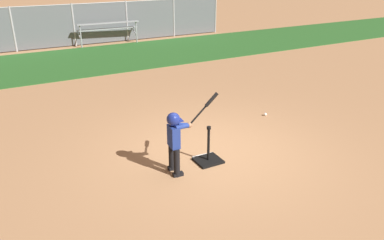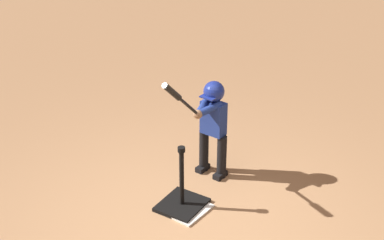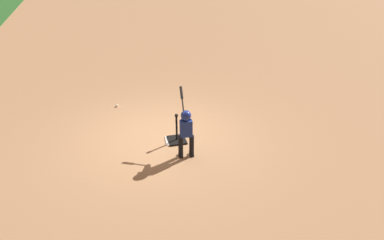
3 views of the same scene
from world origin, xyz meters
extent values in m
plane|color=#AD7F56|center=(0.00, 0.00, 0.00)|extent=(90.00, 90.00, 0.00)
cube|color=white|center=(-0.26, -0.24, 0.01)|extent=(0.48, 0.48, 0.02)
cube|color=black|center=(-0.28, -0.29, 0.02)|extent=(0.47, 0.43, 0.04)
cylinder|color=black|center=(-0.28, -0.29, 0.35)|extent=(0.05, 0.05, 0.62)
cylinder|color=black|center=(-0.28, -0.29, 0.69)|extent=(0.08, 0.08, 0.05)
cylinder|color=black|center=(-1.00, -0.23, 0.26)|extent=(0.12, 0.12, 0.52)
cube|color=black|center=(-0.98, -0.23, 0.03)|extent=(0.19, 0.11, 0.06)
cylinder|color=black|center=(-1.02, -0.47, 0.26)|extent=(0.12, 0.12, 0.52)
cube|color=black|center=(-1.00, -0.47, 0.03)|extent=(0.19, 0.11, 0.06)
cube|color=navy|center=(-1.01, -0.35, 0.71)|extent=(0.17, 0.28, 0.38)
sphere|color=#936B4C|center=(-1.01, -0.35, 1.01)|extent=(0.20, 0.20, 0.20)
sphere|color=navy|center=(-1.01, -0.35, 1.02)|extent=(0.23, 0.23, 0.23)
cube|color=navy|center=(-0.92, -0.36, 0.99)|extent=(0.13, 0.18, 0.01)
cylinder|color=navy|center=(-0.87, -0.32, 0.88)|extent=(0.31, 0.19, 0.11)
cylinder|color=navy|center=(-0.87, -0.40, 0.88)|extent=(0.32, 0.14, 0.11)
sphere|color=#936B4C|center=(-0.73, -0.37, 0.86)|extent=(0.10, 0.10, 0.10)
cylinder|color=black|center=(-0.48, -0.40, 1.11)|extent=(0.53, 0.08, 0.51)
cylinder|color=black|center=(-0.31, -0.41, 1.27)|extent=(0.26, 0.08, 0.25)
cylinder|color=black|center=(-0.74, -0.37, 0.85)|extent=(0.05, 0.05, 0.04)
camera|label=1|loc=(-3.50, -5.51, 3.42)|focal=35.00mm
camera|label=2|loc=(3.53, 2.22, 3.31)|focal=50.00mm
camera|label=3|loc=(-8.04, 1.32, 4.54)|focal=35.00mm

